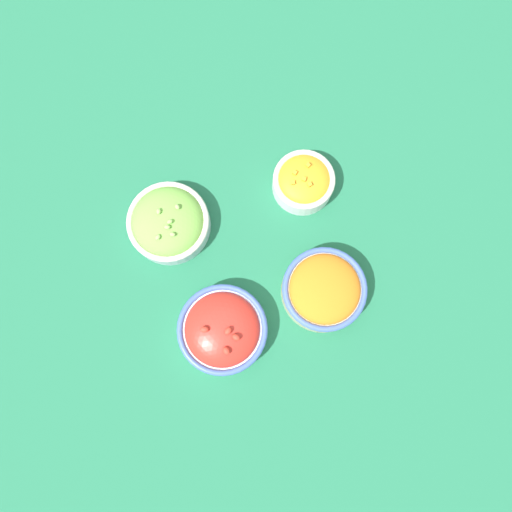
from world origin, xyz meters
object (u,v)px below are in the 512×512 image
Objects in this scene: bowl_lettuce at (168,222)px; bowl_cherry_tomatoes at (223,330)px; bowl_carrots at (324,290)px; bowl_squash at (304,181)px.

bowl_lettuce is 0.25m from bowl_cherry_tomatoes.
bowl_squash is (0.22, -0.06, -0.00)m from bowl_carrots.
bowl_squash is (-0.04, -0.29, 0.00)m from bowl_lettuce.
bowl_carrots is at bearing -93.15° from bowl_cherry_tomatoes.
bowl_lettuce is at bearing 3.11° from bowl_cherry_tomatoes.
bowl_cherry_tomatoes is (-0.25, -0.01, 0.00)m from bowl_lettuce.
bowl_carrots is 0.35m from bowl_lettuce.
bowl_carrots is 0.99× the size of bowl_lettuce.
bowl_cherry_tomatoes reaches higher than bowl_lettuce.
bowl_cherry_tomatoes is at bearing 86.85° from bowl_carrots.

